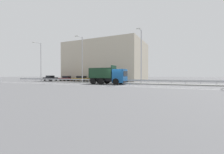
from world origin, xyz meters
name	(u,v)px	position (x,y,z in m)	size (l,w,h in m)	color
ground_plane	(116,85)	(0.00, 0.00, 0.00)	(320.00, 320.00, 0.00)	#565659
lane_strip_0	(102,85)	(-1.81, -1.44, 0.00)	(62.30, 0.16, 0.01)	silver
lane_strip_1	(96,86)	(-1.81, -3.50, 0.00)	(62.30, 0.16, 0.01)	silver
median_island	(123,83)	(0.00, 2.77, 0.09)	(34.27, 1.10, 0.18)	gray
median_guardrail	(125,80)	(0.00, 3.92, 0.57)	(62.30, 0.09, 0.78)	#9EA0A5
dump_truck	(112,77)	(-0.93, 0.40, 1.27)	(6.60, 2.91, 3.20)	#144C8C
median_road_sign	(103,77)	(-4.16, 2.77, 1.24)	(0.74, 0.16, 2.34)	white
street_lamp_0	(40,60)	(-21.53, 2.79, 5.21)	(0.70, 2.18, 9.45)	#ADADB2
street_lamp_1	(82,58)	(-9.07, 2.75, 5.23)	(0.70, 2.01, 9.53)	#ADADB2
street_lamp_2	(141,54)	(3.39, 2.83, 5.13)	(0.71, 1.81, 9.39)	#ADADB2
parked_car_0	(50,78)	(-24.19, 8.18, 0.75)	(4.27, 2.01, 1.49)	black
parked_car_1	(66,79)	(-18.34, 8.26, 0.69)	(4.25, 2.02, 1.36)	maroon
parked_car_2	(81,79)	(-13.20, 7.90, 0.70)	(4.76, 2.28, 1.37)	#B27A14
parked_car_3	(102,79)	(-7.39, 8.25, 0.70)	(4.38, 1.97, 1.39)	navy
background_building_0	(106,62)	(-10.89, 17.10, 5.50)	(21.83, 14.67, 11.01)	#B7AD99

